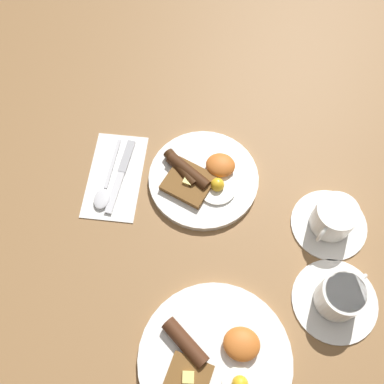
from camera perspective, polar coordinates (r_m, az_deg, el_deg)
The scene contains 8 objects.
ground_plane at distance 0.97m, azimuth 1.45°, elevation 1.47°, with size 3.00×3.00×0.00m, color olive.
breakfast_plate_near at distance 0.96m, azimuth 1.32°, elevation 1.86°, with size 0.24×0.24×0.04m.
breakfast_plate_far at distance 0.85m, azimuth 2.95°, elevation -20.44°, with size 0.28×0.28×0.04m.
teacup_near at distance 0.94m, azimuth 17.40°, elevation -3.35°, with size 0.16×0.16×0.07m.
teacup_far at distance 0.89m, azimuth 18.20°, elevation -12.56°, with size 0.16×0.16×0.08m.
napkin at distance 0.99m, azimuth -9.73°, elevation 2.04°, with size 0.11×0.21×0.01m, color white.
knife at distance 0.99m, azimuth -8.92°, elevation 2.58°, with size 0.02×0.18×0.01m.
spoon at distance 0.97m, azimuth -11.09°, elevation 0.08°, with size 0.03×0.17×0.01m.
Camera 1 is at (-0.06, 0.45, 0.86)m, focal length 42.00 mm.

